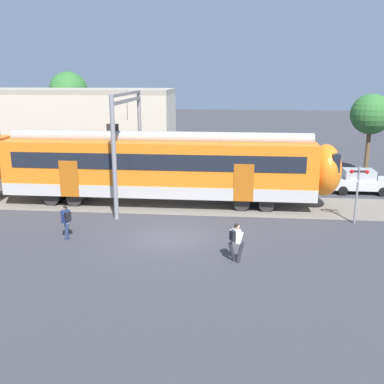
% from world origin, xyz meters
% --- Properties ---
extents(ground_plane, '(160.00, 160.00, 0.00)m').
position_xyz_m(ground_plane, '(0.00, 0.00, 0.00)').
color(ground_plane, '#38383D').
extents(commuter_train, '(38.05, 3.07, 4.73)m').
position_xyz_m(commuter_train, '(-9.99, 5.81, 2.25)').
color(commuter_train, '#B2ADA8').
rests_on(commuter_train, ground).
extents(pedestrian_navy, '(0.53, 0.67, 1.67)m').
position_xyz_m(pedestrian_navy, '(-4.79, -0.58, 0.99)').
color(pedestrian_navy, navy).
rests_on(pedestrian_navy, ground).
extents(pedestrian_white, '(0.71, 0.50, 1.67)m').
position_xyz_m(pedestrian_white, '(3.10, -2.44, 0.99)').
color(pedestrian_white, '#28282D').
rests_on(pedestrian_white, ground).
extents(parked_car_silver, '(4.02, 1.80, 1.54)m').
position_xyz_m(parked_car_silver, '(11.11, 9.57, 0.78)').
color(parked_car_silver, '#B7BABF').
rests_on(parked_car_silver, ground).
extents(catenary_gantry, '(0.24, 6.64, 6.53)m').
position_xyz_m(catenary_gantry, '(-3.27, 5.82, 4.31)').
color(catenary_gantry, gray).
rests_on(catenary_gantry, ground).
extents(crossing_signal, '(0.96, 0.22, 3.00)m').
position_xyz_m(crossing_signal, '(9.24, 3.15, 2.01)').
color(crossing_signal, gray).
rests_on(crossing_signal, ground).
extents(background_building, '(19.10, 5.00, 9.20)m').
position_xyz_m(background_building, '(-11.71, 15.78, 3.21)').
color(background_building, beige).
rests_on(background_building, ground).
extents(street_tree_right, '(3.01, 3.01, 6.15)m').
position_xyz_m(street_tree_right, '(12.97, 15.16, 4.60)').
color(street_tree_right, brown).
rests_on(street_tree_right, ground).
extents(street_tree_left, '(3.42, 3.42, 7.77)m').
position_xyz_m(street_tree_left, '(-11.95, 19.74, 6.01)').
color(street_tree_left, brown).
rests_on(street_tree_left, ground).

